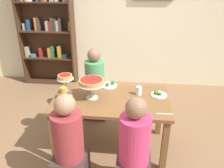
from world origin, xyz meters
TOP-DOWN VIEW (x-y plane):
  - ground_plane at (0.00, 0.00)m, footprint 12.00×12.00m
  - rear_partition at (0.00, 2.20)m, footprint 8.00×0.12m
  - dining_table at (0.00, 0.00)m, footprint 1.42×0.84m
  - bookshelf at (-1.51, 2.02)m, footprint 1.10×0.30m
  - diner_near_left at (-0.34, -0.73)m, footprint 0.34×0.34m
  - diner_far_left at (-0.34, 0.74)m, footprint 0.34×0.34m
  - diner_near_right at (0.30, -0.72)m, footprint 0.34×0.34m
  - deep_dish_pizza_stand at (-0.24, -0.01)m, footprint 0.33×0.33m
  - personal_pizza_stand at (-0.59, 0.08)m, footprint 0.21×0.21m
  - salad_plate_near_diner at (0.58, 0.14)m, footprint 0.21×0.21m
  - salad_plate_far_diner at (-0.06, 0.35)m, footprint 0.23×0.23m
  - beer_glass_amber_tall at (-0.57, -0.09)m, footprint 0.08×0.08m
  - beer_glass_amber_short at (-0.43, -0.29)m, footprint 0.07×0.07m
  - water_glass_clear_near at (0.34, 0.14)m, footprint 0.07×0.07m
  - cutlery_fork_near at (-0.41, 0.29)m, footprint 0.18×0.03m
  - cutlery_knife_near at (0.62, -0.29)m, footprint 0.18×0.02m

SIDE VIEW (x-z plane):
  - ground_plane at x=0.00m, z-range 0.00..0.00m
  - diner_near_left at x=-0.34m, z-range -0.08..1.07m
  - diner_far_left at x=-0.34m, z-range -0.08..1.07m
  - diner_near_right at x=0.30m, z-range -0.08..1.07m
  - dining_table at x=0.00m, z-range 0.27..1.01m
  - cutlery_fork_near at x=-0.41m, z-range 0.74..0.74m
  - cutlery_knife_near at x=0.62m, z-range 0.74..0.74m
  - salad_plate_near_diner at x=0.58m, z-range 0.73..0.79m
  - salad_plate_far_diner at x=-0.06m, z-range 0.72..0.79m
  - water_glass_clear_near at x=0.34m, z-range 0.74..0.85m
  - beer_glass_amber_short at x=-0.43m, z-range 0.74..0.90m
  - beer_glass_amber_tall at x=-0.57m, z-range 0.74..0.90m
  - personal_pizza_stand at x=-0.59m, z-range 0.81..1.07m
  - deep_dish_pizza_stand at x=-0.24m, z-range 0.82..1.07m
  - bookshelf at x=-1.51m, z-range 0.05..2.26m
  - rear_partition at x=0.00m, z-range 0.00..2.80m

